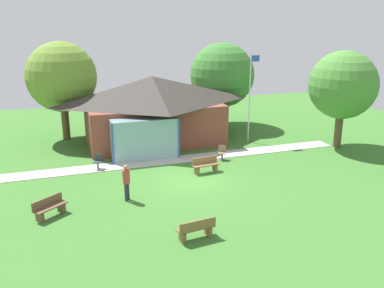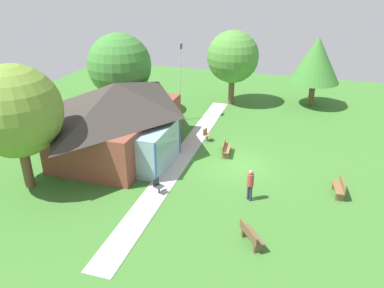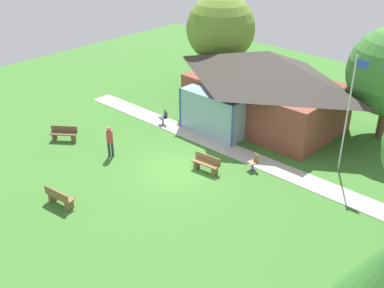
{
  "view_description": "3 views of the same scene",
  "coord_description": "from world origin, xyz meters",
  "px_view_note": "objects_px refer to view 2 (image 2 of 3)",
  "views": [
    {
      "loc": [
        -6.27,
        -19.29,
        8.1
      ],
      "look_at": [
        0.61,
        1.74,
        1.45
      ],
      "focal_mm": 39.13,
      "sensor_mm": 36.0,
      "label": 1
    },
    {
      "loc": [
        -20.28,
        -3.59,
        10.93
      ],
      "look_at": [
        -0.7,
        2.63,
        1.32
      ],
      "focal_mm": 35.77,
      "sensor_mm": 36.0,
      "label": 2
    },
    {
      "loc": [
        14.56,
        -14.47,
        12.29
      ],
      "look_at": [
        -0.15,
        1.28,
        0.94
      ],
      "focal_mm": 44.08,
      "sensor_mm": 36.0,
      "label": 3
    }
  ],
  "objects_px": {
    "pavilion": "(119,116)",
    "tree_behind_pavilion_left": "(15,112)",
    "bench_mid_left": "(251,236)",
    "patio_chair_lawn_spare": "(207,135)",
    "tree_east_hedge": "(233,57)",
    "patio_chair_west": "(158,186)",
    "flagpole": "(180,79)",
    "bench_rear_near_path": "(226,149)",
    "tree_behind_pavilion_right": "(120,65)",
    "tree_far_east": "(316,60)",
    "visitor_strolling_lawn": "(250,183)",
    "bench_front_center": "(339,188)"
  },
  "relations": [
    {
      "from": "flagpole",
      "to": "tree_far_east",
      "type": "relative_size",
      "value": 1.03
    },
    {
      "from": "tree_behind_pavilion_left",
      "to": "patio_chair_lawn_spare",
      "type": "bearing_deg",
      "value": -41.13
    },
    {
      "from": "bench_front_center",
      "to": "bench_mid_left",
      "type": "relative_size",
      "value": 1.06
    },
    {
      "from": "tree_far_east",
      "to": "tree_behind_pavilion_right",
      "type": "distance_m",
      "value": 15.89
    },
    {
      "from": "tree_far_east",
      "to": "patio_chair_lawn_spare",
      "type": "bearing_deg",
      "value": 146.14
    },
    {
      "from": "tree_behind_pavilion_left",
      "to": "tree_far_east",
      "type": "bearing_deg",
      "value": -37.46
    },
    {
      "from": "tree_far_east",
      "to": "tree_behind_pavilion_right",
      "type": "xyz_separation_m",
      "value": [
        -6.61,
        14.45,
        0.0
      ]
    },
    {
      "from": "pavilion",
      "to": "tree_east_hedge",
      "type": "xyz_separation_m",
      "value": [
        11.25,
        -4.77,
        1.73
      ]
    },
    {
      "from": "flagpole",
      "to": "bench_mid_left",
      "type": "height_order",
      "value": "flagpole"
    },
    {
      "from": "bench_mid_left",
      "to": "patio_chair_lawn_spare",
      "type": "bearing_deg",
      "value": 168.11
    },
    {
      "from": "bench_mid_left",
      "to": "tree_east_hedge",
      "type": "distance_m",
      "value": 18.96
    },
    {
      "from": "visitor_strolling_lawn",
      "to": "tree_far_east",
      "type": "bearing_deg",
      "value": 119.58
    },
    {
      "from": "patio_chair_lawn_spare",
      "to": "tree_far_east",
      "type": "height_order",
      "value": "tree_far_east"
    },
    {
      "from": "tree_behind_pavilion_right",
      "to": "tree_east_hedge",
      "type": "relative_size",
      "value": 1.03
    },
    {
      "from": "bench_rear_near_path",
      "to": "tree_behind_pavilion_right",
      "type": "xyz_separation_m",
      "value": [
        4.81,
        9.65,
        3.53
      ]
    },
    {
      "from": "patio_chair_lawn_spare",
      "to": "tree_east_hedge",
      "type": "bearing_deg",
      "value": -158.73
    },
    {
      "from": "bench_front_center",
      "to": "tree_behind_pavilion_left",
      "type": "xyz_separation_m",
      "value": [
        -4.17,
        16.01,
        3.92
      ]
    },
    {
      "from": "bench_front_center",
      "to": "tree_behind_pavilion_right",
      "type": "height_order",
      "value": "tree_behind_pavilion_right"
    },
    {
      "from": "bench_mid_left",
      "to": "visitor_strolling_lawn",
      "type": "relative_size",
      "value": 0.84
    },
    {
      "from": "patio_chair_west",
      "to": "flagpole",
      "type": "bearing_deg",
      "value": -146.79
    },
    {
      "from": "bench_mid_left",
      "to": "tree_east_hedge",
      "type": "xyz_separation_m",
      "value": [
        17.97,
        4.8,
        3.66
      ]
    },
    {
      "from": "bench_mid_left",
      "to": "tree_behind_pavilion_left",
      "type": "bearing_deg",
      "value": -132.83
    },
    {
      "from": "patio_chair_west",
      "to": "tree_far_east",
      "type": "distance_m",
      "value": 18.74
    },
    {
      "from": "bench_mid_left",
      "to": "patio_chair_west",
      "type": "distance_m",
      "value": 5.94
    },
    {
      "from": "bench_rear_near_path",
      "to": "bench_mid_left",
      "type": "xyz_separation_m",
      "value": [
        -8.11,
        -2.98,
        0.0
      ]
    },
    {
      "from": "bench_mid_left",
      "to": "bench_rear_near_path",
      "type": "bearing_deg",
      "value": 162.57
    },
    {
      "from": "bench_mid_left",
      "to": "tree_behind_pavilion_left",
      "type": "relative_size",
      "value": 0.22
    },
    {
      "from": "patio_chair_lawn_spare",
      "to": "visitor_strolling_lawn",
      "type": "bearing_deg",
      "value": 53.06
    },
    {
      "from": "pavilion",
      "to": "tree_behind_pavilion_left",
      "type": "distance_m",
      "value": 6.52
    },
    {
      "from": "flagpole",
      "to": "patio_chair_west",
      "type": "distance_m",
      "value": 11.01
    },
    {
      "from": "tree_far_east",
      "to": "tree_east_hedge",
      "type": "xyz_separation_m",
      "value": [
        -1.56,
        6.63,
        0.13
      ]
    },
    {
      "from": "tree_behind_pavilion_right",
      "to": "patio_chair_lawn_spare",
      "type": "bearing_deg",
      "value": -111.6
    },
    {
      "from": "tree_behind_pavilion_right",
      "to": "bench_front_center",
      "type": "bearing_deg",
      "value": -114.99
    },
    {
      "from": "pavilion",
      "to": "bench_rear_near_path",
      "type": "bearing_deg",
      "value": -78.1
    },
    {
      "from": "pavilion",
      "to": "bench_front_center",
      "type": "relative_size",
      "value": 6.31
    },
    {
      "from": "bench_rear_near_path",
      "to": "visitor_strolling_lawn",
      "type": "height_order",
      "value": "visitor_strolling_lawn"
    },
    {
      "from": "patio_chair_west",
      "to": "patio_chair_lawn_spare",
      "type": "bearing_deg",
      "value": -164.6
    },
    {
      "from": "bench_front_center",
      "to": "bench_mid_left",
      "type": "xyz_separation_m",
      "value": [
        -5.3,
        3.73,
        0.0
      ]
    },
    {
      "from": "patio_chair_lawn_spare",
      "to": "tree_behind_pavilion_left",
      "type": "height_order",
      "value": "tree_behind_pavilion_left"
    },
    {
      "from": "flagpole",
      "to": "patio_chair_lawn_spare",
      "type": "bearing_deg",
      "value": -136.56
    },
    {
      "from": "pavilion",
      "to": "patio_chair_lawn_spare",
      "type": "height_order",
      "value": "pavilion"
    },
    {
      "from": "bench_rear_near_path",
      "to": "visitor_strolling_lawn",
      "type": "bearing_deg",
      "value": 20.02
    },
    {
      "from": "patio_chair_west",
      "to": "tree_east_hedge",
      "type": "distance_m",
      "value": 15.83
    },
    {
      "from": "tree_behind_pavilion_left",
      "to": "bench_rear_near_path",
      "type": "bearing_deg",
      "value": -53.1
    },
    {
      "from": "patio_chair_lawn_spare",
      "to": "tree_east_hedge",
      "type": "relative_size",
      "value": 0.14
    },
    {
      "from": "bench_front_center",
      "to": "bench_mid_left",
      "type": "height_order",
      "value": "same"
    },
    {
      "from": "tree_far_east",
      "to": "flagpole",
      "type": "bearing_deg",
      "value": 124.7
    },
    {
      "from": "flagpole",
      "to": "tree_behind_pavilion_left",
      "type": "relative_size",
      "value": 0.89
    },
    {
      "from": "tree_far_east",
      "to": "tree_behind_pavilion_left",
      "type": "bearing_deg",
      "value": 142.54
    },
    {
      "from": "visitor_strolling_lawn",
      "to": "tree_east_hedge",
      "type": "xyz_separation_m",
      "value": [
        14.57,
        4.15,
        3.04
      ]
    }
  ]
}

